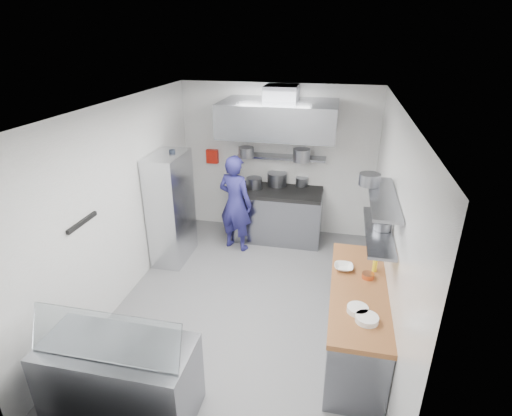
% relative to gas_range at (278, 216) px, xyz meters
% --- Properties ---
extents(floor, '(5.00, 5.00, 0.00)m').
position_rel_gas_range_xyz_m(floor, '(-0.10, -2.10, -0.45)').
color(floor, slate).
rests_on(floor, ground).
extents(ceiling, '(5.00, 5.00, 0.00)m').
position_rel_gas_range_xyz_m(ceiling, '(-0.10, -2.10, 2.35)').
color(ceiling, silver).
rests_on(ceiling, wall_back).
extents(wall_back, '(3.60, 2.80, 0.02)m').
position_rel_gas_range_xyz_m(wall_back, '(-0.10, 0.40, 0.95)').
color(wall_back, white).
rests_on(wall_back, floor).
extents(wall_front, '(3.60, 2.80, 0.02)m').
position_rel_gas_range_xyz_m(wall_front, '(-0.10, -4.60, 0.95)').
color(wall_front, white).
rests_on(wall_front, floor).
extents(wall_left, '(2.80, 5.00, 0.02)m').
position_rel_gas_range_xyz_m(wall_left, '(-1.90, -2.10, 0.95)').
color(wall_left, white).
rests_on(wall_left, floor).
extents(wall_right, '(2.80, 5.00, 0.02)m').
position_rel_gas_range_xyz_m(wall_right, '(1.70, -2.10, 0.95)').
color(wall_right, white).
rests_on(wall_right, floor).
extents(gas_range, '(1.60, 0.80, 0.90)m').
position_rel_gas_range_xyz_m(gas_range, '(0.00, 0.00, 0.00)').
color(gas_range, gray).
rests_on(gas_range, floor).
extents(cooktop, '(1.57, 0.78, 0.06)m').
position_rel_gas_range_xyz_m(cooktop, '(0.00, 0.00, 0.48)').
color(cooktop, black).
rests_on(cooktop, gas_range).
extents(stock_pot_left, '(0.29, 0.29, 0.20)m').
position_rel_gas_range_xyz_m(stock_pot_left, '(-0.46, 0.03, 0.61)').
color(stock_pot_left, slate).
rests_on(stock_pot_left, cooktop).
extents(stock_pot_mid, '(0.36, 0.36, 0.24)m').
position_rel_gas_range_xyz_m(stock_pot_mid, '(-0.08, 0.27, 0.63)').
color(stock_pot_mid, slate).
rests_on(stock_pot_mid, cooktop).
extents(stock_pot_right, '(0.23, 0.23, 0.16)m').
position_rel_gas_range_xyz_m(stock_pot_right, '(0.38, 0.34, 0.59)').
color(stock_pot_right, slate).
rests_on(stock_pot_right, cooktop).
extents(over_range_shelf, '(1.60, 0.30, 0.04)m').
position_rel_gas_range_xyz_m(over_range_shelf, '(0.00, 0.24, 1.07)').
color(over_range_shelf, gray).
rests_on(over_range_shelf, wall_back).
extents(shelf_pot_a, '(0.28, 0.28, 0.18)m').
position_rel_gas_range_xyz_m(shelf_pot_a, '(-0.61, 0.05, 1.18)').
color(shelf_pot_a, slate).
rests_on(shelf_pot_a, over_range_shelf).
extents(shelf_pot_b, '(0.30, 0.30, 0.22)m').
position_rel_gas_range_xyz_m(shelf_pot_b, '(0.39, -0.01, 1.20)').
color(shelf_pot_b, slate).
rests_on(shelf_pot_b, over_range_shelf).
extents(extractor_hood, '(1.90, 1.15, 0.55)m').
position_rel_gas_range_xyz_m(extractor_hood, '(0.00, -0.18, 1.85)').
color(extractor_hood, gray).
rests_on(extractor_hood, wall_back).
extents(hood_duct, '(0.55, 0.55, 0.24)m').
position_rel_gas_range_xyz_m(hood_duct, '(0.00, 0.05, 2.23)').
color(hood_duct, slate).
rests_on(hood_duct, extractor_hood).
extents(red_firebox, '(0.22, 0.10, 0.26)m').
position_rel_gas_range_xyz_m(red_firebox, '(-1.35, 0.34, 0.97)').
color(red_firebox, red).
rests_on(red_firebox, wall_back).
extents(chef, '(0.73, 0.59, 1.74)m').
position_rel_gas_range_xyz_m(chef, '(-0.68, -0.53, 0.42)').
color(chef, navy).
rests_on(chef, floor).
extents(wire_rack, '(0.50, 0.90, 1.85)m').
position_rel_gas_range_xyz_m(wire_rack, '(-1.63, -1.08, 0.48)').
color(wire_rack, silver).
rests_on(wire_rack, floor).
extents(rack_bin_a, '(0.17, 0.21, 0.19)m').
position_rel_gas_range_xyz_m(rack_bin_a, '(-1.63, -1.13, 0.35)').
color(rack_bin_a, white).
rests_on(rack_bin_a, wire_rack).
extents(rack_bin_b, '(0.14, 0.18, 0.16)m').
position_rel_gas_range_xyz_m(rack_bin_b, '(-1.63, -0.67, 0.85)').
color(rack_bin_b, yellow).
rests_on(rack_bin_b, wire_rack).
extents(rack_jar, '(0.10, 0.10, 0.18)m').
position_rel_gas_range_xyz_m(rack_jar, '(-1.58, -0.96, 1.35)').
color(rack_jar, black).
rests_on(rack_jar, wire_rack).
extents(knife_strip, '(0.04, 0.55, 0.05)m').
position_rel_gas_range_xyz_m(knife_strip, '(-1.88, -3.00, 1.10)').
color(knife_strip, black).
rests_on(knife_strip, wall_left).
extents(prep_counter_base, '(0.62, 2.00, 0.84)m').
position_rel_gas_range_xyz_m(prep_counter_base, '(1.38, -2.70, -0.03)').
color(prep_counter_base, gray).
rests_on(prep_counter_base, floor).
extents(prep_counter_top, '(0.65, 2.04, 0.06)m').
position_rel_gas_range_xyz_m(prep_counter_top, '(1.38, -2.70, 0.42)').
color(prep_counter_top, brown).
rests_on(prep_counter_top, prep_counter_base).
extents(plate_stack_a, '(0.24, 0.24, 0.06)m').
position_rel_gas_range_xyz_m(plate_stack_a, '(1.44, -3.29, 0.48)').
color(plate_stack_a, white).
rests_on(plate_stack_a, prep_counter_top).
extents(plate_stack_b, '(0.22, 0.22, 0.06)m').
position_rel_gas_range_xyz_m(plate_stack_b, '(1.35, -3.15, 0.48)').
color(plate_stack_b, white).
rests_on(plate_stack_b, prep_counter_top).
extents(copper_pan, '(0.15, 0.15, 0.06)m').
position_rel_gas_range_xyz_m(copper_pan, '(1.48, -2.47, 0.48)').
color(copper_pan, '#D76E3C').
rests_on(copper_pan, prep_counter_top).
extents(squeeze_bottle, '(0.06, 0.06, 0.18)m').
position_rel_gas_range_xyz_m(squeeze_bottle, '(1.57, -2.30, 0.54)').
color(squeeze_bottle, yellow).
rests_on(squeeze_bottle, prep_counter_top).
extents(mixing_bowl, '(0.24, 0.24, 0.06)m').
position_rel_gas_range_xyz_m(mixing_bowl, '(1.19, -2.34, 0.48)').
color(mixing_bowl, white).
rests_on(mixing_bowl, prep_counter_top).
extents(wall_shelf_lower, '(0.30, 1.30, 0.04)m').
position_rel_gas_range_xyz_m(wall_shelf_lower, '(1.54, -2.40, 1.05)').
color(wall_shelf_lower, gray).
rests_on(wall_shelf_lower, wall_right).
extents(wall_shelf_upper, '(0.30, 1.30, 0.04)m').
position_rel_gas_range_xyz_m(wall_shelf_upper, '(1.54, -2.40, 1.47)').
color(wall_shelf_upper, gray).
rests_on(wall_shelf_upper, wall_right).
extents(shelf_pot_c, '(0.20, 0.20, 0.10)m').
position_rel_gas_range_xyz_m(shelf_pot_c, '(1.58, -2.38, 1.12)').
color(shelf_pot_c, slate).
rests_on(shelf_pot_c, wall_shelf_lower).
extents(shelf_pot_d, '(0.25, 0.25, 0.14)m').
position_rel_gas_range_xyz_m(shelf_pot_d, '(1.40, -2.09, 1.56)').
color(shelf_pot_d, slate).
rests_on(shelf_pot_d, wall_shelf_upper).
extents(display_case, '(1.50, 0.70, 0.85)m').
position_rel_gas_range_xyz_m(display_case, '(-0.93, -4.10, -0.03)').
color(display_case, gray).
rests_on(display_case, floor).
extents(display_glass, '(1.47, 0.19, 0.42)m').
position_rel_gas_range_xyz_m(display_glass, '(-0.93, -4.22, 0.62)').
color(display_glass, silver).
rests_on(display_glass, display_case).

